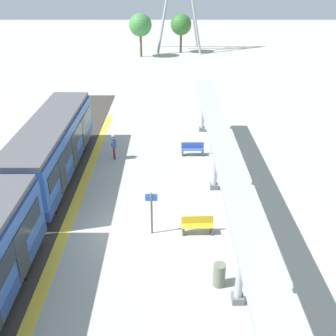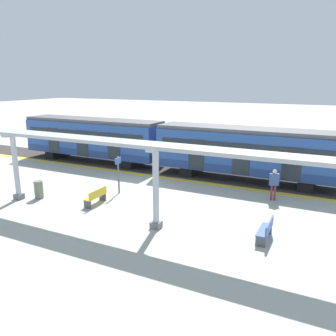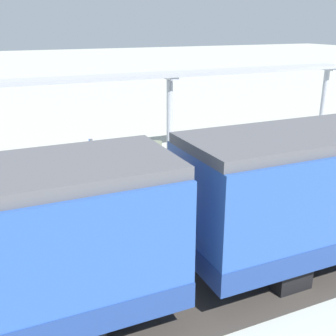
# 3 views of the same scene
# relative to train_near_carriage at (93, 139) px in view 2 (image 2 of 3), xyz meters

# --- Properties ---
(ground_plane) EXTENTS (176.00, 176.00, 0.00)m
(ground_plane) POSITION_rel_train_near_carriage_xyz_m (5.72, 6.74, -1.83)
(ground_plane) COLOR #A9ACA0
(tactile_edge_strip) EXTENTS (0.54, 34.10, 0.01)m
(tactile_edge_strip) POSITION_rel_train_near_carriage_xyz_m (1.86, 6.74, -1.82)
(tactile_edge_strip) COLOR yellow
(tactile_edge_strip) RESTS_ON ground
(trackbed) EXTENTS (3.20, 46.10, 0.01)m
(trackbed) POSITION_rel_train_near_carriage_xyz_m (-0.01, 6.74, -1.83)
(trackbed) COLOR #38332D
(trackbed) RESTS_ON ground
(train_near_carriage) EXTENTS (2.65, 11.99, 3.48)m
(train_near_carriage) POSITION_rel_train_near_carriage_xyz_m (0.00, 0.00, 0.00)
(train_near_carriage) COLOR #274D9A
(train_near_carriage) RESTS_ON ground
(train_far_carriage) EXTENTS (2.65, 11.99, 3.48)m
(train_far_carriage) POSITION_rel_train_near_carriage_xyz_m (0.00, 12.57, 0.00)
(train_far_carriage) COLOR #274D9A
(train_far_carriage) RESTS_ON ground
(canopy_pillar_second) EXTENTS (1.10, 0.44, 3.66)m
(canopy_pillar_second) POSITION_rel_train_near_carriage_xyz_m (9.39, 2.25, 0.03)
(canopy_pillar_second) COLOR slate
(canopy_pillar_second) RESTS_ON ground
(canopy_pillar_third) EXTENTS (1.10, 0.44, 3.66)m
(canopy_pillar_third) POSITION_rel_train_near_carriage_xyz_m (9.39, 10.97, 0.03)
(canopy_pillar_third) COLOR slate
(canopy_pillar_third) RESTS_ON ground
(canopy_beam) EXTENTS (1.20, 27.55, 0.16)m
(canopy_beam) POSITION_rel_train_near_carriage_xyz_m (9.39, 6.70, 1.92)
(canopy_beam) COLOR #A8AAB2
(canopy_beam) RESTS_ON canopy_pillar_nearest
(bench_near_end) EXTENTS (1.51, 0.49, 0.86)m
(bench_near_end) POSITION_rel_train_near_carriage_xyz_m (8.16, 6.68, -1.39)
(bench_near_end) COLOR gold
(bench_near_end) RESTS_ON ground
(bench_mid_platform) EXTENTS (1.50, 0.45, 0.86)m
(bench_mid_platform) POSITION_rel_train_near_carriage_xyz_m (8.42, 15.59, -1.39)
(bench_mid_platform) COLOR #3352AB
(bench_mid_platform) RESTS_ON ground
(trash_bin) EXTENTS (0.48, 0.48, 1.00)m
(trash_bin) POSITION_rel_train_near_carriage_xyz_m (8.78, 3.16, -1.33)
(trash_bin) COLOR slate
(trash_bin) RESTS_ON ground
(platform_info_sign) EXTENTS (0.56, 0.10, 2.20)m
(platform_info_sign) POSITION_rel_train_near_carriage_xyz_m (6.02, 6.65, -0.50)
(platform_info_sign) COLOR #4C4C51
(platform_info_sign) RESTS_ON ground
(passenger_waiting_near_edge) EXTENTS (0.39, 0.56, 1.76)m
(passenger_waiting_near_edge) POSITION_rel_train_near_carriage_xyz_m (3.27, 14.95, -0.73)
(passenger_waiting_near_edge) COLOR maroon
(passenger_waiting_near_edge) RESTS_ON ground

